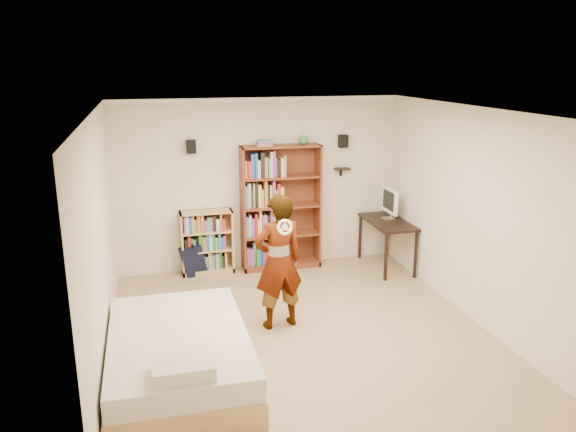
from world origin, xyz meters
The scene contains 14 objects.
ground centered at (0.00, 0.00, 0.00)m, with size 4.50×5.00×0.01m, color tan.
room_shell centered at (0.00, 0.00, 1.76)m, with size 4.52×5.02×2.71m.
crown_molding centered at (0.00, 0.00, 2.67)m, with size 4.50×5.00×0.06m.
speaker_left centered at (-1.05, 2.40, 2.00)m, with size 0.14×0.12×0.20m, color black.
speaker_right centered at (1.35, 2.40, 2.00)m, with size 0.14×0.12×0.20m, color black.
wall_shelf centered at (1.35, 2.41, 1.55)m, with size 0.25×0.16×0.03m, color black.
tall_bookshelf centered at (0.30, 2.32, 0.99)m, with size 1.25×0.36×1.98m, color brown, non-canonical shape.
low_bookshelf centered at (-0.88, 2.35, 0.50)m, with size 0.80×0.30×1.01m, color tan, non-canonical shape.
computer_desk centered at (1.94, 1.88, 0.39)m, with size 0.57×1.15×0.78m, color black, non-canonical shape.
imac centered at (2.00, 1.99, 1.03)m, with size 0.10×0.50×0.50m, color white, non-canonical shape.
daybed centered at (-1.52, -0.64, 0.32)m, with size 1.43×2.20×0.65m, color beige, non-canonical shape.
person centered at (-0.22, 0.28, 0.86)m, with size 0.62×0.41×1.71m, color black.
wii_wheel centered at (-0.22, -0.04, 1.39)m, with size 0.19×0.19×0.03m, color white.
navy_bag centered at (-1.11, 2.29, 0.25)m, with size 0.37×0.24×0.50m, color black, non-canonical shape.
Camera 1 is at (-1.72, -6.02, 3.23)m, focal length 35.00 mm.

